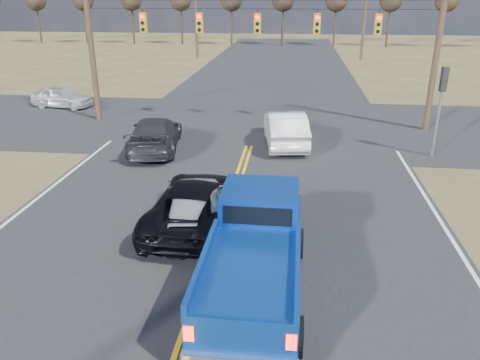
# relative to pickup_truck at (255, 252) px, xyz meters

# --- Properties ---
(road_main) EXTENTS (14.00, 120.00, 0.02)m
(road_main) POSITION_rel_pickup_truck_xyz_m (-1.27, 7.41, -1.05)
(road_main) COLOR #28282B
(road_main) RESTS_ON ground
(road_cross) EXTENTS (120.00, 12.00, 0.02)m
(road_cross) POSITION_rel_pickup_truck_xyz_m (-1.27, 15.41, -1.05)
(road_cross) COLOR #28282B
(road_cross) RESTS_ON ground
(signal_gantry) EXTENTS (19.60, 4.83, 10.00)m
(signal_gantry) POSITION_rel_pickup_truck_xyz_m (-0.77, 15.20, 4.02)
(signal_gantry) COLOR #473323
(signal_gantry) RESTS_ON ground
(utility_poles) EXTENTS (19.60, 58.32, 10.00)m
(utility_poles) POSITION_rel_pickup_truck_xyz_m (-1.27, 14.41, 4.18)
(utility_poles) COLOR #473323
(utility_poles) RESTS_ON ground
(treeline) EXTENTS (87.00, 117.80, 7.40)m
(treeline) POSITION_rel_pickup_truck_xyz_m (-1.27, 24.38, 4.66)
(treeline) COLOR #33261C
(treeline) RESTS_ON ground
(pickup_truck) EXTENTS (2.34, 5.77, 2.16)m
(pickup_truck) POSITION_rel_pickup_truck_xyz_m (0.00, 0.00, 0.00)
(pickup_truck) COLOR black
(pickup_truck) RESTS_ON ground
(silver_suv) EXTENTS (2.54, 4.85, 1.57)m
(silver_suv) POSITION_rel_pickup_truck_xyz_m (-2.07, 3.28, -0.26)
(silver_suv) COLOR #AFB3B8
(silver_suv) RESTS_ON ground
(black_suv) EXTENTS (2.64, 5.42, 1.48)m
(black_suv) POSITION_rel_pickup_truck_xyz_m (-2.07, 3.25, -0.31)
(black_suv) COLOR black
(black_suv) RESTS_ON ground
(white_car_queue) EXTENTS (2.38, 5.17, 1.64)m
(white_car_queue) POSITION_rel_pickup_truck_xyz_m (0.40, 11.94, -0.23)
(white_car_queue) COLOR white
(white_car_queue) RESTS_ON ground
(dgrey_car_queue) EXTENTS (2.84, 5.42, 1.50)m
(dgrey_car_queue) POSITION_rel_pickup_truck_xyz_m (-5.49, 10.42, -0.30)
(dgrey_car_queue) COLOR #2F3034
(dgrey_car_queue) RESTS_ON ground
(cross_car_west) EXTENTS (2.04, 4.00, 1.30)m
(cross_car_west) POSITION_rel_pickup_truck_xyz_m (-13.78, 18.17, -0.40)
(cross_car_west) COLOR silver
(cross_car_west) RESTS_ON ground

